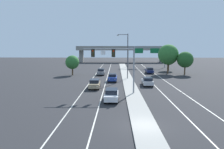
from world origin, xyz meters
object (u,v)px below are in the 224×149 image
tree_far_right_b (169,59)px  tree_far_right_c (168,55)px  tree_far_left_a (72,62)px  car_oncoming_blue (113,77)px  car_receding_navy (149,70)px  street_lamp_median (127,53)px  overhead_signal_mast (117,59)px  car_receding_silver (147,81)px  car_oncoming_grey (101,72)px  car_oncoming_tan (95,84)px  highway_sign_gantry (147,50)px  tree_far_right_a (185,60)px  car_oncoming_white (112,95)px

tree_far_right_b → tree_far_right_c: size_ratio=0.72×
tree_far_left_a → tree_far_right_b: size_ratio=0.89×
car_oncoming_blue → car_receding_navy: size_ratio=1.00×
street_lamp_median → tree_far_left_a: (-13.59, 6.65, -2.47)m
overhead_signal_mast → car_receding_navy: overhead_signal_mast is taller
car_receding_navy → car_receding_silver: bearing=-99.9°
overhead_signal_mast → street_lamp_median: 15.83m
car_oncoming_grey → street_lamp_median: bearing=-49.3°
tree_far_left_a → car_oncoming_tan: bearing=-67.4°
car_oncoming_tan → highway_sign_gantry: highway_sign_gantry is taller
car_oncoming_tan → car_oncoming_grey: 18.53m
car_receding_silver → street_lamp_median: bearing=113.0°
tree_far_right_c → tree_far_left_a: bearing=-171.8°
overhead_signal_mast → tree_far_right_a: overhead_signal_mast is taller
car_receding_silver → tree_far_left_a: (-17.12, 14.95, 2.50)m
car_oncoming_blue → tree_far_right_b: tree_far_right_b is taller
tree_far_right_c → tree_far_right_a: 4.67m
overhead_signal_mast → car_oncoming_grey: bearing=100.0°
car_receding_navy → highway_sign_gantry: 18.26m
tree_far_right_b → car_oncoming_tan: bearing=-124.5°
tree_far_right_c → car_receding_navy: bearing=173.0°
tree_far_left_a → street_lamp_median: bearing=-26.1°
tree_far_right_b → car_oncoming_white: bearing=-113.9°
car_oncoming_blue → car_oncoming_grey: bearing=106.9°
car_oncoming_tan → tree_far_right_c: tree_far_right_c is taller
tree_far_right_c → overhead_signal_mast: bearing=-118.2°
car_oncoming_grey → tree_far_right_b: 22.65m
overhead_signal_mast → car_oncoming_white: size_ratio=1.76×
car_oncoming_grey → highway_sign_gantry: 26.16m
car_oncoming_grey → tree_far_right_b: bearing=27.3°
car_receding_navy → tree_far_right_a: (8.75, -2.84, 3.13)m
tree_far_left_a → tree_far_right_a: (29.21, 1.39, 0.62)m
street_lamp_median → car_oncoming_tan: (-6.15, -11.24, -4.97)m
car_receding_navy → highway_sign_gantry: (1.55, 17.39, 5.34)m
street_lamp_median → car_receding_navy: 13.79m
tree_far_left_a → tree_far_right_b: bearing=21.9°
car_receding_navy → car_oncoming_grey: bearing=-164.7°
car_oncoming_white → tree_far_right_a: size_ratio=0.74×
highway_sign_gantry → tree_far_left_a: 30.98m
car_receding_silver → tree_far_right_c: size_ratio=0.57×
car_oncoming_tan → car_oncoming_blue: same height
car_receding_silver → tree_far_right_a: tree_far_right_a is taller
car_oncoming_white → car_oncoming_blue: size_ratio=1.00×
tree_far_right_b → tree_far_right_a: tree_far_right_a is taller
overhead_signal_mast → tree_far_right_c: bearing=61.8°
car_oncoming_white → car_oncoming_grey: 27.51m
car_receding_silver → highway_sign_gantry: 37.28m
car_oncoming_white → tree_far_right_c: bearing=64.1°
tree_far_right_b → car_receding_silver: bearing=-111.4°
car_oncoming_tan → car_receding_navy: 25.66m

